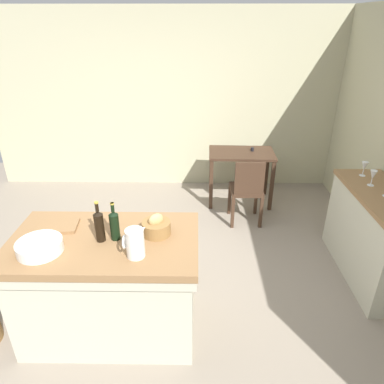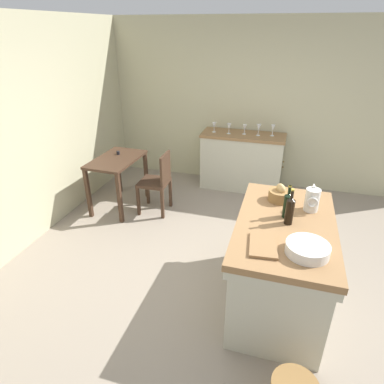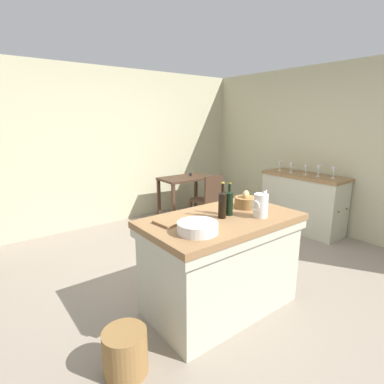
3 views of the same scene
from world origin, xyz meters
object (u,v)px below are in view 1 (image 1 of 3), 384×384
(wooden_chair, at_px, (247,189))
(wine_glass_right, at_px, (373,175))
(wash_bowl, at_px, (40,247))
(wine_glass_far_right, at_px, (364,166))
(pitcher, at_px, (135,243))
(wine_bottle_dark, at_px, (114,225))
(side_cabinet, at_px, (374,236))
(wine_bottle_amber, at_px, (99,225))
(bread_basket, at_px, (156,227))
(island_table, at_px, (109,282))
(cutting_board, at_px, (57,226))
(writing_desk, at_px, (241,161))

(wooden_chair, height_order, wine_glass_right, wine_glass_right)
(wash_bowl, distance_m, wine_glass_right, 3.09)
(wine_glass_right, xyz_separation_m, wine_glass_far_right, (0.02, 0.24, -0.00))
(pitcher, xyz_separation_m, wine_bottle_dark, (-0.19, 0.21, 0.01))
(side_cabinet, relative_size, wine_glass_right, 8.22)
(wine_bottle_amber, relative_size, wine_glass_right, 2.04)
(wine_bottle_amber, xyz_separation_m, wine_glass_far_right, (2.49, 1.23, -0.02))
(side_cabinet, relative_size, wine_bottle_amber, 4.03)
(bread_basket, xyz_separation_m, wine_glass_far_right, (2.08, 1.14, 0.05))
(wash_bowl, distance_m, bread_basket, 0.85)
(wine_glass_right, bearing_deg, wine_glass_far_right, 85.29)
(bread_basket, bearing_deg, pitcher, -112.22)
(bread_basket, height_order, wine_glass_far_right, bread_basket)
(wooden_chair, bearing_deg, island_table, -127.45)
(wash_bowl, bearing_deg, pitcher, -3.38)
(island_table, relative_size, side_cabinet, 1.09)
(wooden_chair, height_order, wine_glass_far_right, wine_glass_far_right)
(wine_glass_far_right, bearing_deg, side_cabinet, -87.29)
(island_table, xyz_separation_m, wash_bowl, (-0.41, -0.16, 0.46))
(island_table, distance_m, cutting_board, 0.62)
(wash_bowl, height_order, wine_glass_right, wine_glass_right)
(island_table, relative_size, wine_bottle_amber, 4.40)
(wash_bowl, relative_size, wine_glass_right, 2.00)
(side_cabinet, xyz_separation_m, wash_bowl, (-2.91, -0.91, 0.49))
(pitcher, distance_m, cutting_board, 0.79)
(bread_basket, bearing_deg, wine_glass_far_right, 28.71)
(wine_glass_far_right, bearing_deg, cutting_board, -159.85)
(island_table, height_order, pitcher, pitcher)
(side_cabinet, distance_m, wine_glass_right, 0.61)
(island_table, xyz_separation_m, wine_bottle_amber, (-0.01, -0.01, 0.55))
(wash_bowl, distance_m, wine_bottle_dark, 0.54)
(writing_desk, bearing_deg, side_cabinet, -54.38)
(wine_bottle_amber, distance_m, wine_glass_far_right, 2.78)
(side_cabinet, xyz_separation_m, wine_bottle_amber, (-2.51, -0.76, 0.58))
(writing_desk, bearing_deg, wine_bottle_amber, -119.42)
(wine_bottle_dark, xyz_separation_m, wine_glass_far_right, (2.38, 1.21, -0.01))
(bread_basket, height_order, wine_glass_right, bread_basket)
(writing_desk, bearing_deg, wine_glass_right, -51.22)
(writing_desk, xyz_separation_m, cutting_board, (-1.75, -2.21, 0.29))
(wooden_chair, xyz_separation_m, wine_bottle_dark, (-1.25, -1.75, 0.55))
(island_table, xyz_separation_m, wine_glass_far_right, (2.48, 1.22, 0.53))
(bread_basket, distance_m, wine_bottle_dark, 0.32)
(wine_bottle_dark, relative_size, wine_glass_right, 1.92)
(cutting_board, bearing_deg, wine_glass_far_right, 20.15)
(writing_desk, distance_m, pitcher, 2.81)
(pitcher, height_order, wine_bottle_amber, wine_bottle_amber)
(pitcher, bearing_deg, writing_desk, 67.81)
(wine_bottle_dark, bearing_deg, island_table, -174.32)
(side_cabinet, bearing_deg, wooden_chair, 138.75)
(pitcher, bearing_deg, wash_bowl, 176.62)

